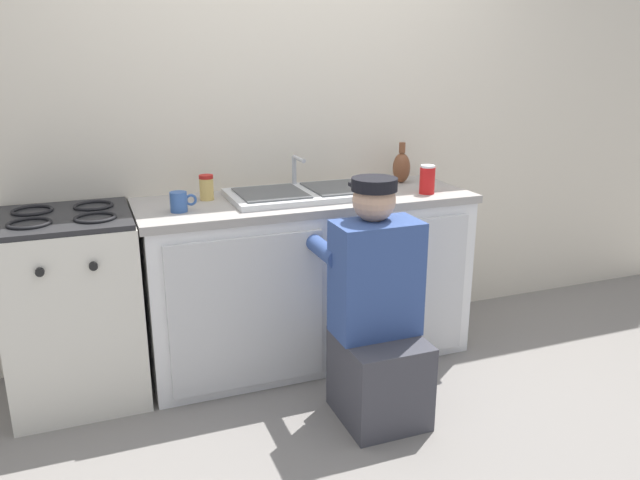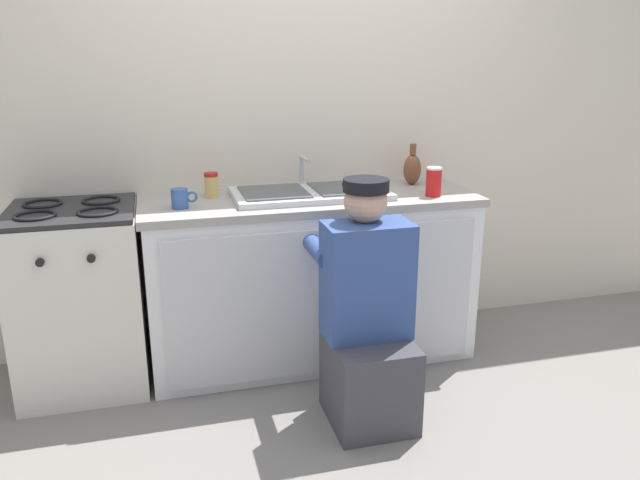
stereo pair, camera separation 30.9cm
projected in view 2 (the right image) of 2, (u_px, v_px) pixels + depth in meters
The scene contains 11 objects.
ground_plane at pixel (325, 378), 3.23m from camera, with size 12.00×12.00×0.00m, color gray.
back_wall at pixel (294, 121), 3.47m from camera, with size 6.00×0.10×2.50m, color beige.
counter_cabinet at pixel (311, 281), 3.37m from camera, with size 1.70×0.62×0.86m.
countertop at pixel (310, 200), 3.25m from camera, with size 1.74×0.62×0.04m, color #9E9993.
sink_double_basin at pixel (310, 193), 3.24m from camera, with size 0.80×0.44×0.19m.
stove_range at pixel (80, 297), 3.08m from camera, with size 0.60×0.62×0.92m.
plumber_person at pixel (367, 324), 2.77m from camera, with size 0.42×0.61×1.10m.
condiment_jar at pixel (211, 185), 3.21m from camera, with size 0.07×0.07×0.13m.
coffee_mug at pixel (180, 198), 2.99m from camera, with size 0.13×0.08×0.09m.
vase_decorative at pixel (412, 169), 3.51m from camera, with size 0.10×0.10×0.23m.
soda_cup_red at pixel (434, 182), 3.23m from camera, with size 0.08×0.08×0.15m.
Camera 2 is at (-0.78, -2.78, 1.62)m, focal length 35.00 mm.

